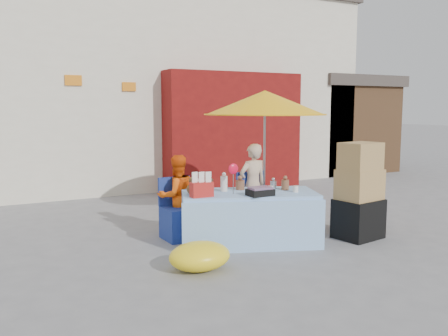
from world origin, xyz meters
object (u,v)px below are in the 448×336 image
chair_right (257,212)px  umbrella (265,103)px  market_table (248,217)px  chair_left (181,221)px  box_stack (359,194)px  vendor_beige (253,185)px  vendor_orange (177,196)px

chair_right → umbrella: 1.69m
market_table → chair_right: bearing=71.1°
chair_left → umbrella: umbrella is taller
chair_left → chair_right: 1.25m
box_stack → vendor_beige: bearing=127.5°
chair_right → market_table: bearing=-132.3°
chair_left → vendor_beige: 1.32m
chair_right → box_stack: (0.97, -1.13, 0.37)m
market_table → box_stack: box_stack is taller
market_table → chair_right: (0.53, 0.64, -0.11)m
chair_left → box_stack: (2.22, -1.13, 0.37)m
chair_left → chair_right: (1.25, 0.00, 0.00)m
vendor_beige → box_stack: bearing=124.7°
market_table → vendor_orange: vendor_orange is taller
vendor_orange → box_stack: box_stack is taller
market_table → chair_left: market_table is taller
market_table → vendor_beige: 0.98m
chair_left → vendor_orange: (0.00, 0.13, 0.33)m
vendor_orange → chair_right: bearing=171.1°
umbrella → chair_left: bearing=-169.6°
market_table → box_stack: (1.50, -0.49, 0.26)m
vendor_orange → umbrella: (1.55, 0.15, 1.31)m
vendor_orange → box_stack: 2.55m
chair_left → umbrella: 2.27m
box_stack → umbrella: bearing=115.4°
chair_right → vendor_beige: vendor_beige is taller
vendor_orange → vendor_beige: (1.25, 0.00, 0.06)m
vendor_beige → umbrella: 1.29m
chair_left → vendor_orange: 0.35m
umbrella → market_table: bearing=-131.9°
chair_left → vendor_beige: vendor_beige is taller
box_stack → vendor_orange: bearing=150.4°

